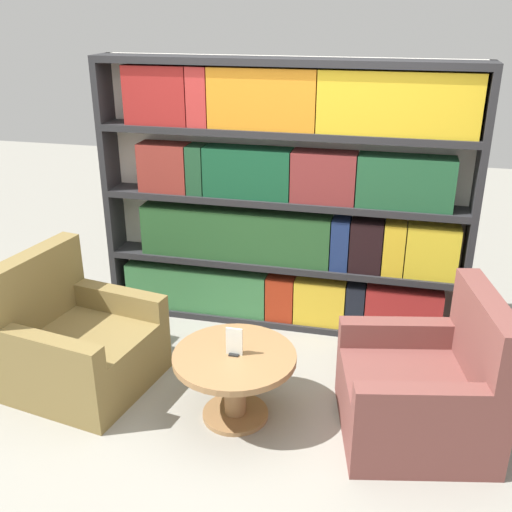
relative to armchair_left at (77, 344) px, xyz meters
name	(u,v)px	position (x,y,z in m)	size (l,w,h in m)	color
ground_plane	(233,433)	(1.14, -0.27, -0.29)	(14.00, 14.00, 0.00)	gray
bookshelf	(286,201)	(1.18, 1.16, 0.72)	(2.78, 0.30, 2.04)	silver
armchair_left	(77,344)	(0.00, 0.00, 0.00)	(0.96, 0.95, 0.90)	olive
armchair_right	(424,391)	(2.23, 0.00, 0.00)	(0.98, 0.98, 0.90)	brown
coffee_table	(235,372)	(1.12, -0.11, 0.03)	(0.75, 0.75, 0.45)	olive
table_sign	(234,343)	(1.12, -0.11, 0.23)	(0.10, 0.06, 0.18)	black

